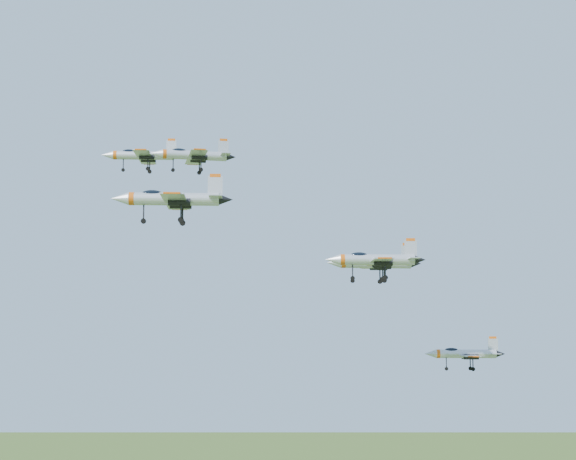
{
  "coord_description": "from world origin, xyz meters",
  "views": [
    {
      "loc": [
        -2.75,
        -107.49,
        125.76
      ],
      "look_at": [
        3.38,
        -0.38,
        139.28
      ],
      "focal_mm": 50.0,
      "sensor_mm": 36.0,
      "label": 1
    }
  ],
  "objects": [
    {
      "name": "jet_left_low",
      "position": [
        15.79,
        5.08,
        135.36
      ],
      "size": [
        13.82,
        11.44,
        3.69
      ],
      "rotation": [
        0.0,
        0.0,
        0.08
      ],
      "color": "#B0B5BD"
    },
    {
      "name": "jet_trail",
      "position": [
        27.79,
        2.5,
        122.65
      ],
      "size": [
        11.11,
        9.23,
        2.97
      ],
      "rotation": [
        0.0,
        0.0,
        -0.1
      ],
      "color": "#B0B5BD"
    },
    {
      "name": "jet_right_low",
      "position": [
        13.67,
        -8.8,
        134.6
      ],
      "size": [
        12.61,
        10.39,
        3.38
      ],
      "rotation": [
        0.0,
        0.0,
        -0.03
      ],
      "color": "#B0B5BD"
    },
    {
      "name": "jet_left_high",
      "position": [
        -9.86,
        2.53,
        150.1
      ],
      "size": [
        12.06,
        10.09,
        3.23
      ],
      "rotation": [
        0.0,
        0.0,
        0.16
      ],
      "color": "#B0B5BD"
    },
    {
      "name": "jet_lead",
      "position": [
        -18.59,
        15.79,
        152.91
      ],
      "size": [
        12.69,
        10.42,
        3.4
      ],
      "rotation": [
        0.0,
        0.0,
        -0.01
      ],
      "color": "#B0B5BD"
    },
    {
      "name": "jet_right_high",
      "position": [
        -10.75,
        -19.44,
        140.27
      ],
      "size": [
        13.46,
        11.03,
        3.61
      ],
      "rotation": [
        0.0,
        0.0,
        0.0
      ],
      "color": "#B0B5BD"
    }
  ]
}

